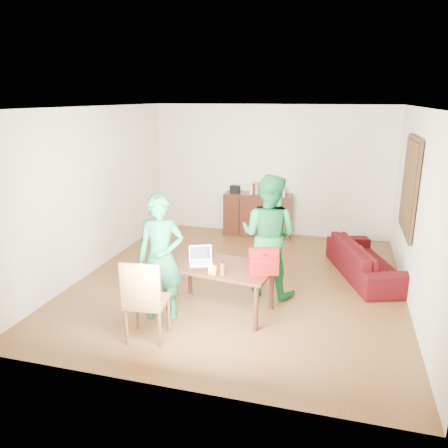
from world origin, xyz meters
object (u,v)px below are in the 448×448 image
(bottle, at_px, (223,268))
(person_near, at_px, (161,258))
(table, at_px, (220,271))
(laptop, at_px, (201,261))
(red_bag, at_px, (263,263))
(person_far, at_px, (269,235))
(sofa, at_px, (367,260))
(chair, at_px, (148,316))

(bottle, bearing_deg, person_near, -177.63)
(table, relative_size, laptop, 4.19)
(laptop, distance_m, red_bag, 0.87)
(person_near, xyz_separation_m, person_far, (1.22, 1.11, 0.06))
(bottle, bearing_deg, person_far, 69.59)
(laptop, relative_size, sofa, 0.19)
(person_near, height_order, red_bag, person_near)
(chair, distance_m, bottle, 1.09)
(chair, xyz_separation_m, red_bag, (1.25, 0.82, 0.50))
(bottle, bearing_deg, sofa, 48.57)
(chair, height_order, sofa, chair)
(person_far, relative_size, red_bag, 4.92)
(laptop, height_order, sofa, laptop)
(person_near, bearing_deg, bottle, -10.51)
(table, distance_m, person_far, 0.97)
(person_near, distance_m, red_bag, 1.33)
(person_near, bearing_deg, laptop, 24.05)
(chair, relative_size, person_far, 0.58)
(chair, distance_m, person_far, 2.14)
(laptop, height_order, red_bag, red_bag)
(person_near, relative_size, laptop, 4.58)
(sofa, bearing_deg, person_near, 109.08)
(table, xyz_separation_m, sofa, (1.98, 1.78, -0.31))
(laptop, bearing_deg, person_far, 22.81)
(laptop, relative_size, red_bag, 1.00)
(chair, distance_m, sofa, 3.78)
(red_bag, height_order, sofa, red_bag)
(person_near, xyz_separation_m, laptop, (0.44, 0.33, -0.12))
(bottle, bearing_deg, red_bag, 23.93)
(chair, relative_size, bottle, 5.65)
(bottle, bearing_deg, chair, -141.72)
(table, height_order, laptop, laptop)
(table, height_order, person_near, person_near)
(bottle, distance_m, red_bag, 0.53)
(chair, bearing_deg, person_far, 48.52)
(laptop, xyz_separation_m, sofa, (2.24, 1.81, -0.43))
(chair, xyz_separation_m, laptop, (0.39, 0.91, 0.41))
(table, bearing_deg, red_bag, -1.84)
(person_far, relative_size, laptop, 4.93)
(person_far, height_order, sofa, person_far)
(person_near, bearing_deg, red_bag, -2.12)
(sofa, bearing_deg, chair, 116.38)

